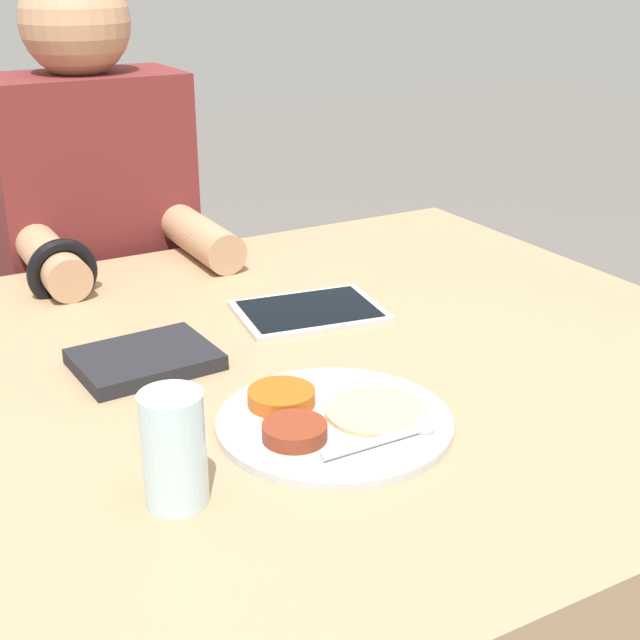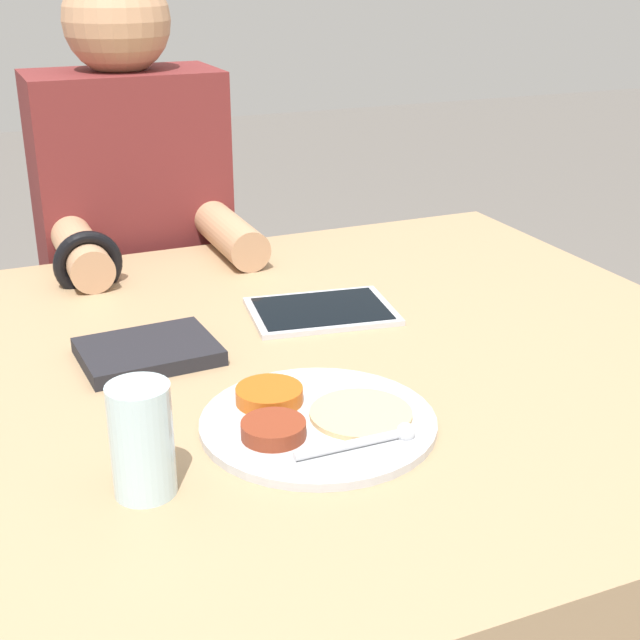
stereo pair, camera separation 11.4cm
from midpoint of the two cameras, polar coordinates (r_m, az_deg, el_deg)
name	(u,v)px [view 2 (the right image)]	position (r m, az deg, el deg)	size (l,w,h in m)	color
dining_table	(294,584)	(1.36, 0.80, -16.61)	(1.24, 1.06, 0.72)	#9E7F5B
thali_tray	(314,420)	(1.00, 2.84, -6.48)	(0.27, 0.27, 0.03)	#B7BABF
red_notebook	(148,353)	(1.18, -8.25, -2.14)	(0.18, 0.14, 0.02)	silver
tablet_device	(321,311)	(1.31, 2.56, 0.53)	(0.23, 0.18, 0.01)	#B7B7BC
person_diner	(140,305)	(1.79, -9.67, 0.92)	(0.36, 0.43, 1.20)	black
drinking_glass	(142,440)	(0.87, -7.68, -7.73)	(0.06, 0.06, 0.12)	silver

